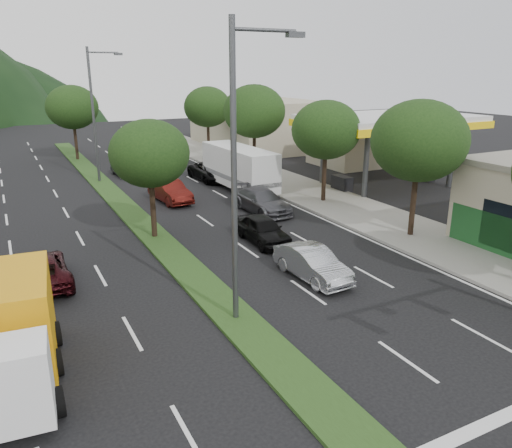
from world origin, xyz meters
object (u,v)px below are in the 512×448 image
tree_r_c (326,130)px  car_queue_c (170,191)px  tree_r_d (254,111)px  car_queue_e (124,168)px  box_truck (14,335)px  tree_med_far (72,107)px  suv_maroon (40,270)px  car_queue_d (211,171)px  motorhome (239,167)px  streetlight_near (240,163)px  car_queue_b (262,201)px  streetlight_mid (96,109)px  tree_med_near (150,154)px  car_queue_a (263,230)px  tree_r_b (419,141)px  sedan_silver (312,263)px  tree_r_e (208,107)px

tree_r_c → car_queue_c: (-8.94, 4.79, -4.03)m
tree_r_d → car_queue_e: tree_r_d is taller
tree_r_d → tree_r_c: bearing=-90.0°
tree_r_c → box_truck: (-18.95, -12.28, -3.39)m
tree_med_far → suv_maroon: size_ratio=1.51×
car_queue_d → motorhome: 4.12m
tree_r_c → car_queue_c: 10.91m
tree_med_far → car_queue_d: 16.89m
streetlight_near → car_queue_b: size_ratio=2.03×
streetlight_mid → car_queue_c: (2.86, -8.21, -4.86)m
streetlight_near → box_truck: (-7.16, -0.28, -4.23)m
tree_med_near → tree_med_far: bearing=90.0°
streetlight_near → car_queue_a: bearing=56.5°
tree_med_far → motorhome: size_ratio=0.85×
tree_r_d → tree_med_near: (-12.00, -12.00, -0.75)m
suv_maroon → car_queue_d: bearing=-132.7°
suv_maroon → car_queue_e: 21.95m
car_queue_c → motorhome: bearing=5.0°
car_queue_b → box_truck: box_truck is taller
car_queue_b → car_queue_d: 10.03m
streetlight_mid → suv_maroon: bearing=-107.9°
tree_med_far → streetlight_mid: size_ratio=0.69×
tree_r_b → car_queue_c: tree_r_b is taller
tree_r_b → tree_med_near: (-12.00, 6.00, -0.61)m
car_queue_a → car_queue_b: car_queue_b is taller
motorhome → tree_med_far: bearing=113.8°
tree_med_far → box_truck: size_ratio=1.16×
streetlight_mid → sedan_silver: (4.20, -23.18, -4.91)m
box_truck → streetlight_near: bearing=-172.4°
tree_r_e → box_truck: 37.60m
box_truck → sedan_silver: bearing=-164.1°
tree_r_b → tree_r_e: bearing=90.0°
car_queue_b → motorhome: (1.32, 6.03, 0.93)m
tree_r_d → streetlight_near: streetlight_near is taller
tree_med_far → streetlight_mid: (0.21, -11.00, 0.58)m
sedan_silver → box_truck: 11.57m
streetlight_mid → car_queue_c: streetlight_mid is taller
suv_maroon → car_queue_a: (10.50, 0.39, 0.05)m
streetlight_near → streetlight_mid: 25.00m
sedan_silver → motorhome: size_ratio=0.50×
car_queue_b → car_queue_e: (-4.98, 15.00, -0.10)m
tree_r_e → streetlight_mid: streetlight_mid is taller
car_queue_b → car_queue_e: car_queue_b is taller
streetlight_near → tree_r_e: bearing=69.8°
tree_r_b → tree_r_e: tree_r_b is taller
streetlight_mid → tree_r_c: bearing=-47.8°
tree_r_c → sedan_silver: bearing=-126.7°
car_queue_d → motorhome: bearing=-83.9°
tree_r_d → tree_med_far: bearing=130.6°
car_queue_b → streetlight_near: bearing=-123.9°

